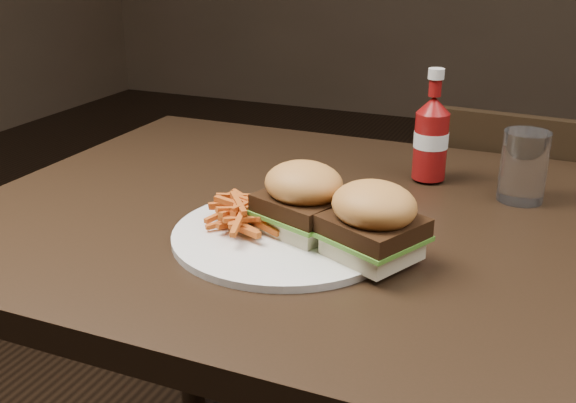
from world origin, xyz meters
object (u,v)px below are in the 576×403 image
at_px(ketchup_bottle, 430,146).
at_px(tumbler, 524,166).
at_px(dining_table, 372,233).
at_px(plate, 285,235).
at_px(chair_far, 516,268).

xyz_separation_m(ketchup_bottle, tumbler, (0.15, -0.03, -0.01)).
bearing_deg(ketchup_bottle, dining_table, -100.35).
xyz_separation_m(dining_table, plate, (-0.09, -0.11, 0.03)).
relative_size(dining_table, tumbler, 11.03).
bearing_deg(chair_far, plate, 73.07).
distance_m(chair_far, ketchup_bottle, 0.56).
relative_size(ketchup_bottle, tumbler, 1.01).
height_order(ketchup_bottle, tumbler, ketchup_bottle).
bearing_deg(plate, tumbler, 44.35).
height_order(dining_table, ketchup_bottle, ketchup_bottle).
bearing_deg(chair_far, tumbler, 95.29).
xyz_separation_m(plate, tumbler, (0.28, 0.27, 0.05)).
xyz_separation_m(dining_table, ketchup_bottle, (0.04, 0.20, 0.08)).
height_order(chair_far, ketchup_bottle, ketchup_bottle).
bearing_deg(plate, chair_far, 68.83).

